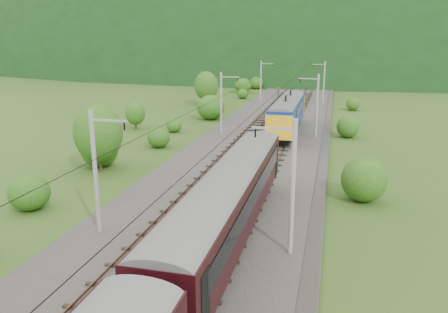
# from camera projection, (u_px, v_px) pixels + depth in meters

# --- Properties ---
(ground) EXTENTS (600.00, 600.00, 0.00)m
(ground) POSITION_uv_depth(u_px,v_px,m) (190.00, 246.00, 27.24)
(ground) COLOR #2C4916
(ground) RESTS_ON ground
(railbed) EXTENTS (14.00, 220.00, 0.30)m
(railbed) POSITION_uv_depth(u_px,v_px,m) (228.00, 191.00, 36.56)
(railbed) COLOR #38332D
(railbed) RESTS_ON ground
(track_left) EXTENTS (2.40, 220.00, 0.27)m
(track_left) POSITION_uv_depth(u_px,v_px,m) (200.00, 186.00, 37.07)
(track_left) COLOR brown
(track_left) RESTS_ON railbed
(track_right) EXTENTS (2.40, 220.00, 0.27)m
(track_right) POSITION_uv_depth(u_px,v_px,m) (256.00, 191.00, 35.94)
(track_right) COLOR brown
(track_right) RESTS_ON railbed
(catenary_left) EXTENTS (2.54, 192.28, 8.00)m
(catenary_left) POSITION_uv_depth(u_px,v_px,m) (222.00, 101.00, 57.46)
(catenary_left) COLOR gray
(catenary_left) RESTS_ON railbed
(catenary_right) EXTENTS (2.54, 192.28, 8.00)m
(catenary_right) POSITION_uv_depth(u_px,v_px,m) (316.00, 105.00, 54.59)
(catenary_right) COLOR gray
(catenary_right) RESTS_ON railbed
(overhead_wires) EXTENTS (4.83, 198.00, 0.03)m
(overhead_wires) POSITION_uv_depth(u_px,v_px,m) (228.00, 109.00, 34.75)
(overhead_wires) COLOR black
(overhead_wires) RESTS_ON ground
(mountain_main) EXTENTS (504.00, 360.00, 244.00)m
(mountain_main) POSITION_uv_depth(u_px,v_px,m) (322.00, 59.00, 270.70)
(mountain_main) COLOR black
(mountain_main) RESTS_ON ground
(mountain_ridge) EXTENTS (336.00, 280.00, 132.00)m
(mountain_ridge) POSITION_uv_depth(u_px,v_px,m) (165.00, 55.00, 336.27)
(mountain_ridge) COLOR black
(mountain_ridge) RESTS_ON ground
(hazard_post_near) EXTENTS (0.16, 0.16, 1.49)m
(hazard_post_near) POSITION_uv_depth(u_px,v_px,m) (251.00, 147.00, 47.61)
(hazard_post_near) COLOR red
(hazard_post_near) RESTS_ON railbed
(hazard_post_far) EXTENTS (0.16, 0.16, 1.51)m
(hazard_post_far) POSITION_uv_depth(u_px,v_px,m) (293.00, 97.00, 87.63)
(hazard_post_far) COLOR red
(hazard_post_far) RESTS_ON railbed
(signal) EXTENTS (0.24, 0.24, 2.21)m
(signal) POSITION_uv_depth(u_px,v_px,m) (278.00, 92.00, 92.47)
(signal) COLOR black
(signal) RESTS_ON railbed
(vegetation_left) EXTENTS (11.82, 148.00, 6.66)m
(vegetation_left) POSITION_uv_depth(u_px,v_px,m) (115.00, 137.00, 44.85)
(vegetation_left) COLOR #264913
(vegetation_left) RESTS_ON ground
(vegetation_right) EXTENTS (6.77, 97.91, 3.20)m
(vegetation_right) POSITION_uv_depth(u_px,v_px,m) (375.00, 205.00, 30.17)
(vegetation_right) COLOR #264913
(vegetation_right) RESTS_ON ground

